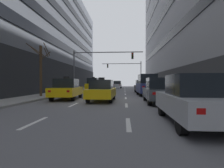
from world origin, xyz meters
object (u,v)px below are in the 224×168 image
taxi_driving_1 (102,91)px  taxi_driving_3 (67,89)px  taxi_driving_2 (93,85)px  car_parked_2 (147,85)px  traffic_signal_0 (96,62)px  car_driving_0 (117,85)px  pedestrian_0 (190,86)px  car_parked_1 (160,91)px  traffic_signal_1 (129,69)px  car_parked_0 (195,100)px  car_parked_3 (143,87)px  street_tree_0 (41,68)px

taxi_driving_1 → taxi_driving_3: 3.31m
taxi_driving_2 → car_parked_2: size_ratio=0.92×
taxi_driving_2 → traffic_signal_0: (1.07, -3.84, 3.21)m
car_driving_0 → traffic_signal_0: (-2.28, -16.80, 3.40)m
traffic_signal_0 → pedestrian_0: traffic_signal_0 is taller
car_driving_0 → taxi_driving_3: (-3.21, -26.71, 0.01)m
taxi_driving_1 → car_parked_1: (4.10, -0.90, 0.06)m
car_driving_0 → taxi_driving_1: (-0.14, -27.94, -0.04)m
car_parked_2 → traffic_signal_0: (-6.25, 5.37, 3.11)m
traffic_signal_1 → pedestrian_0: traffic_signal_1 is taller
car_parked_2 → traffic_signal_0: bearing=139.4°
car_parked_2 → pedestrian_0: bearing=-67.9°
taxi_driving_2 → car_parked_0: bearing=-71.6°
taxi_driving_2 → traffic_signal_0: size_ratio=0.45×
taxi_driving_3 → car_parked_3: 11.64m
taxi_driving_1 → pedestrian_0: bearing=-0.4°
taxi_driving_1 → car_parked_0: size_ratio=0.95×
car_parked_1 → car_parked_2: car_parked_2 is taller
car_driving_0 → traffic_signal_0: traffic_signal_0 is taller
taxi_driving_2 → car_parked_2: car_parked_2 is taller
car_parked_1 → street_tree_0: (-10.13, 3.64, 1.84)m
car_parked_0 → street_tree_0: street_tree_0 is taller
car_parked_0 → traffic_signal_1: size_ratio=0.50×
car_driving_0 → taxi_driving_2: bearing=-104.5°
traffic_signal_1 → car_driving_0: bearing=-172.2°
taxi_driving_3 → car_parked_2: 8.50m
car_parked_3 → pedestrian_0: size_ratio=2.70×
car_parked_2 → traffic_signal_1: 22.79m
taxi_driving_2 → traffic_signal_1: (5.92, 13.31, 3.32)m
taxi_driving_1 → car_driving_0: bearing=89.7°
car_parked_1 → traffic_signal_0: traffic_signal_0 is taller
street_tree_0 → pedestrian_0: bearing=-12.5°
street_tree_0 → pedestrian_0: size_ratio=2.85×
car_parked_1 → traffic_signal_0: size_ratio=0.49×
car_parked_2 → traffic_signal_1: (-1.40, 22.52, 3.23)m
taxi_driving_3 → traffic_signal_1: 27.89m
car_driving_0 → taxi_driving_3: taxi_driving_3 is taller
taxi_driving_3 → car_parked_0: taxi_driving_3 is taller
car_parked_0 → pedestrian_0: pedestrian_0 is taller
taxi_driving_1 → traffic_signal_1: bearing=84.5°
car_parked_1 → car_parked_3: (0.00, 11.30, -0.02)m
traffic_signal_0 → street_tree_0: (-3.88, -8.41, -1.54)m
pedestrian_0 → traffic_signal_0: bearing=127.6°
taxi_driving_2 → street_tree_0: 12.68m
car_parked_0 → car_parked_2: size_ratio=0.98×
traffic_signal_1 → street_tree_0: size_ratio=1.89×
pedestrian_0 → street_tree_0: bearing=167.5°
taxi_driving_1 → street_tree_0: size_ratio=0.90×
taxi_driving_3 → pedestrian_0: size_ratio=2.73×
traffic_signal_0 → taxi_driving_2: bearing=105.5°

